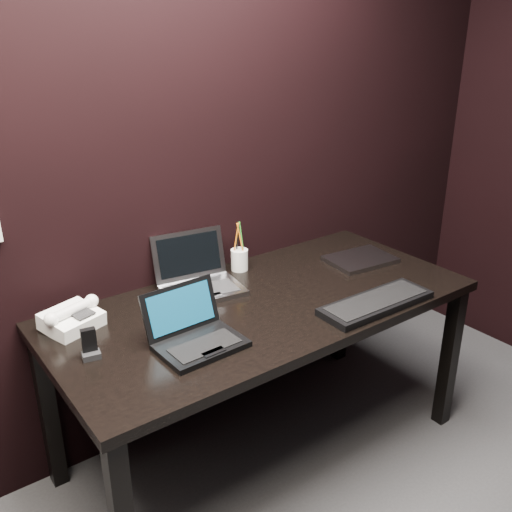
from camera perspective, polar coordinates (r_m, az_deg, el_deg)
wall_back at (r=2.27m, az=-11.51°, el=9.98°), size 4.00×0.00×4.00m
desk at (r=2.32m, az=0.82°, el=-6.21°), size 1.70×0.80×0.74m
netbook at (r=1.99m, az=-6.10°, el=-7.80°), size 0.30×0.27×0.18m
silver_laptop at (r=2.37m, az=-5.73°, el=-2.43°), size 0.35×0.33×0.22m
ext_keyboard at (r=2.28m, az=11.92°, el=-4.60°), size 0.49×0.18×0.03m
closed_laptop at (r=2.68m, az=10.39°, el=-0.33°), size 0.32×0.25×0.02m
desk_phone at (r=2.17m, az=-17.93°, el=-5.94°), size 0.23×0.22×0.11m
mobile_phone at (r=1.98m, az=-16.28°, el=-8.69°), size 0.07×0.06×0.10m
pen_cup at (r=2.54m, az=-1.67°, el=-0.28°), size 0.10×0.10×0.22m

